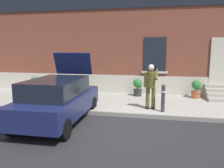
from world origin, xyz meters
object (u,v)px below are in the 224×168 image
at_px(planter_olive, 85,85).
at_px(hatchback_car_navy, 58,99).
at_px(planter_terracotta, 196,89).
at_px(planter_cream, 35,84).
at_px(bollard_near_person, 163,97).
at_px(planter_charcoal, 138,87).
at_px(person_on_phone, 151,84).

bearing_deg(planter_olive, hatchback_car_navy, -84.09).
bearing_deg(planter_terracotta, planter_cream, -178.71).
xyz_separation_m(bollard_near_person, planter_charcoal, (-1.16, 2.65, -0.11)).
bearing_deg(person_on_phone, hatchback_car_navy, -160.19).
height_order(bollard_near_person, person_on_phone, person_on_phone).
bearing_deg(person_on_phone, planter_olive, 134.76).
bearing_deg(planter_terracotta, hatchback_car_navy, -141.02).
bearing_deg(hatchback_car_navy, planter_terracotta, 38.98).
relative_size(bollard_near_person, planter_olive, 1.22).
height_order(person_on_phone, planter_olive, person_on_phone).
bearing_deg(planter_terracotta, planter_charcoal, -178.97).
bearing_deg(planter_olive, bollard_near_person, -35.05).
bearing_deg(person_on_phone, planter_charcoal, 96.65).
height_order(hatchback_car_navy, planter_olive, hatchback_car_navy).
bearing_deg(planter_terracotta, planter_olive, 179.40).
height_order(person_on_phone, planter_cream, person_on_phone).
bearing_deg(planter_cream, planter_charcoal, 1.42).
bearing_deg(bollard_near_person, person_on_phone, 149.47).
height_order(hatchback_car_navy, planter_cream, hatchback_car_navy).
bearing_deg(bollard_near_person, planter_charcoal, 113.68).
distance_m(planter_cream, planter_olive, 2.78).
xyz_separation_m(person_on_phone, planter_cream, (-6.24, 2.24, -0.55)).
height_order(planter_cream, planter_charcoal, same).
height_order(bollard_near_person, planter_terracotta, bollard_near_person).
height_order(person_on_phone, planter_charcoal, person_on_phone).
relative_size(planter_cream, planter_charcoal, 1.00).
relative_size(person_on_phone, planter_olive, 2.04).
distance_m(person_on_phone, planter_charcoal, 2.53).
height_order(planter_olive, planter_terracotta, same).
bearing_deg(planter_charcoal, planter_terracotta, 1.03).
distance_m(planter_olive, planter_terracotta, 5.54).
relative_size(person_on_phone, planter_cream, 2.04).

